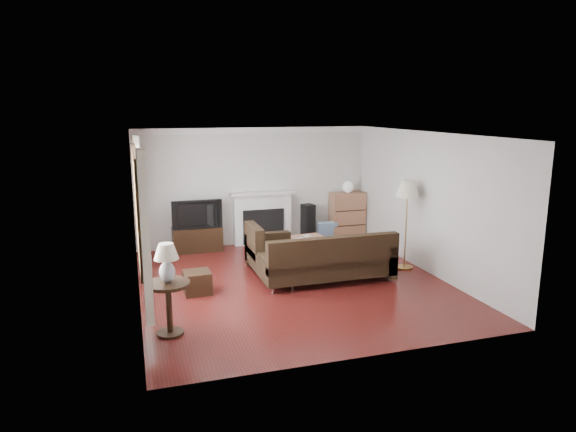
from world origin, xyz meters
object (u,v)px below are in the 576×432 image
object	(u,v)px
bookshelf	(347,216)
sectional_sofa	(326,258)
coffee_table	(298,249)
tv_stand	(197,239)
floor_lamp	(406,225)
side_table	(169,308)

from	to	relation	value
bookshelf	sectional_sofa	world-z (taller)	bookshelf
bookshelf	coffee_table	distance (m)	2.08
tv_stand	floor_lamp	world-z (taller)	floor_lamp
tv_stand	bookshelf	size ratio (longest dim) A/B	0.95
sectional_sofa	coffee_table	world-z (taller)	sectional_sofa
sectional_sofa	coffee_table	bearing A→B (deg)	94.01
floor_lamp	coffee_table	bearing A→B (deg)	148.43
coffee_table	side_table	bearing A→B (deg)	-141.36
tv_stand	floor_lamp	size ratio (longest dim) A/B	0.61
tv_stand	coffee_table	xyz separation A→B (m)	(1.77, -1.25, -0.03)
tv_stand	coffee_table	size ratio (longest dim) A/B	0.90
coffee_table	side_table	world-z (taller)	side_table
tv_stand	coffee_table	distance (m)	2.17
side_table	bookshelf	bearing A→B (deg)	42.99
tv_stand	coffee_table	bearing A→B (deg)	-35.26
tv_stand	sectional_sofa	bearing A→B (deg)	-53.74
bookshelf	sectional_sofa	distance (m)	2.98
sectional_sofa	side_table	distance (m)	3.06
bookshelf	side_table	bearing A→B (deg)	-137.01
sectional_sofa	coffee_table	xyz separation A→B (m)	(-0.09, 1.28, -0.18)
coffee_table	tv_stand	bearing A→B (deg)	138.10
bookshelf	coffee_table	size ratio (longest dim) A/B	0.94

